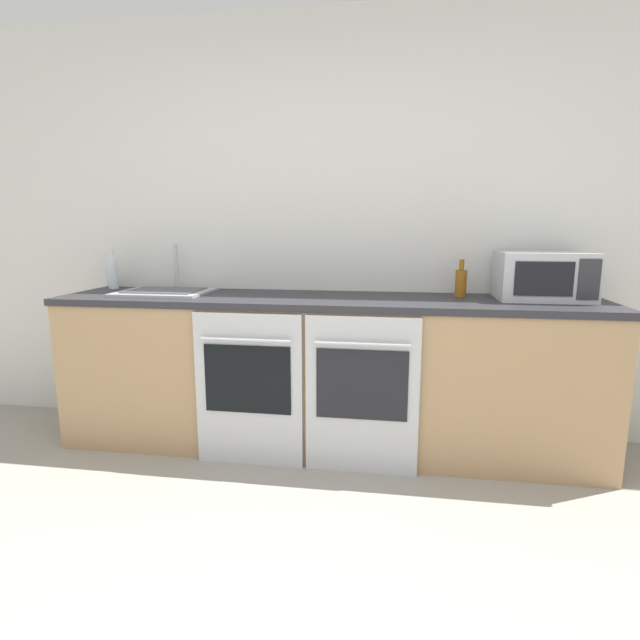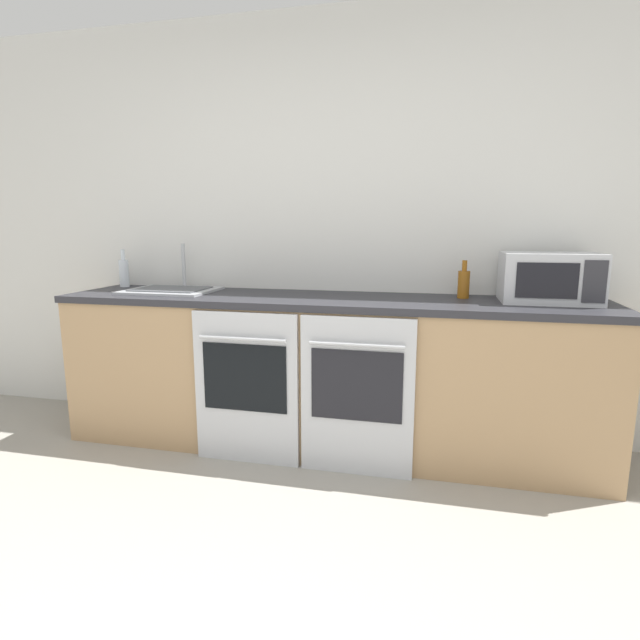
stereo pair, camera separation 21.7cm
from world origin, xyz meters
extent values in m
cube|color=silver|center=(0.00, 2.27, 1.30)|extent=(10.00, 0.06, 2.60)
cube|color=tan|center=(0.00, 1.93, 0.44)|extent=(3.13, 0.62, 0.87)
cube|color=#28282D|center=(0.00, 1.93, 0.89)|extent=(3.16, 0.64, 0.04)
cube|color=#B7BABF|center=(-0.38, 1.61, 0.43)|extent=(0.60, 0.03, 0.86)
cube|color=black|center=(-0.38, 1.59, 0.50)|extent=(0.48, 0.01, 0.38)
cylinder|color=#B7BABF|center=(-0.38, 1.57, 0.72)|extent=(0.49, 0.02, 0.02)
cube|color=#B7BABF|center=(0.24, 1.61, 0.43)|extent=(0.60, 0.03, 0.86)
cube|color=black|center=(0.24, 1.59, 0.50)|extent=(0.48, 0.01, 0.38)
cylinder|color=#B7BABF|center=(0.24, 1.57, 0.72)|extent=(0.49, 0.02, 0.02)
cube|color=#B7BABF|center=(1.22, 2.02, 1.05)|extent=(0.49, 0.34, 0.27)
cube|color=black|center=(1.17, 1.85, 1.05)|extent=(0.30, 0.01, 0.18)
cube|color=#2D2D33|center=(1.39, 1.85, 1.05)|extent=(0.11, 0.01, 0.21)
cylinder|color=silver|center=(-1.46, 2.13, 1.00)|extent=(0.06, 0.06, 0.18)
cylinder|color=silver|center=(-1.46, 2.13, 1.13)|extent=(0.03, 0.03, 0.07)
cylinder|color=#8C5114|center=(0.78, 2.07, 0.99)|extent=(0.07, 0.07, 0.16)
cylinder|color=#8C5114|center=(0.78, 2.07, 1.10)|extent=(0.03, 0.03, 0.06)
cube|color=#A8AAAF|center=(-1.01, 1.96, 0.92)|extent=(0.54, 0.44, 0.01)
cube|color=#4C4F54|center=(-1.01, 1.96, 0.93)|extent=(0.43, 0.31, 0.01)
cylinder|color=#A8AAAF|center=(-1.01, 2.14, 1.07)|extent=(0.02, 0.02, 0.28)
camera|label=1|loc=(0.41, -0.92, 1.31)|focal=28.00mm
camera|label=2|loc=(0.62, -0.88, 1.31)|focal=28.00mm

